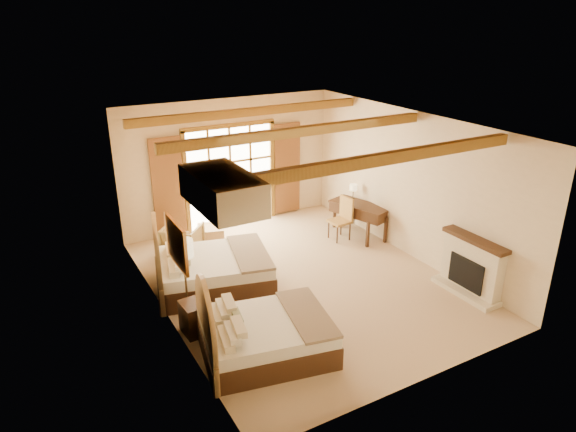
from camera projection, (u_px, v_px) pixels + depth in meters
floor at (301, 281)px, 10.45m from camera, size 7.00×7.00×0.00m
wall_back at (229, 163)px, 12.68m from camera, size 5.50×0.00×5.50m
wall_left at (161, 236)px, 8.60m from camera, size 0.00×7.00×7.00m
wall_right at (411, 185)px, 11.10m from camera, size 0.00×7.00×7.00m
ceiling at (302, 125)px, 9.26m from camera, size 7.00×7.00×0.00m
ceiling_beams at (302, 131)px, 9.30m from camera, size 5.39×4.60×0.18m
french_doors at (231, 178)px, 12.77m from camera, size 3.95×0.08×2.60m
fireplace at (471, 269)px, 9.82m from camera, size 0.46×1.40×1.16m
painting at (177, 243)px, 7.96m from camera, size 0.06×0.95×0.75m
canopy_valance at (222, 190)px, 6.64m from camera, size 0.70×1.40×0.45m
bed_near at (258, 335)px, 8.01m from camera, size 2.27×1.87×1.31m
bed_far at (205, 269)px, 9.97m from camera, size 2.54×2.11×1.44m
nightstand at (197, 317)px, 8.68m from camera, size 0.51×0.51×0.57m
floor_lamp at (183, 254)px, 8.50m from camera, size 0.34×0.34×1.61m
armchair at (183, 240)px, 11.41m from camera, size 1.11×1.11×0.72m
ottoman at (211, 235)px, 12.02m from camera, size 0.75×0.75×0.43m
desk at (359, 218)px, 12.46m from camera, size 1.05×1.59×0.79m
desk_chair at (340, 226)px, 12.25m from camera, size 0.49×0.49×1.03m
desk_lamp at (353, 188)px, 12.60m from camera, size 0.18×0.18×0.36m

